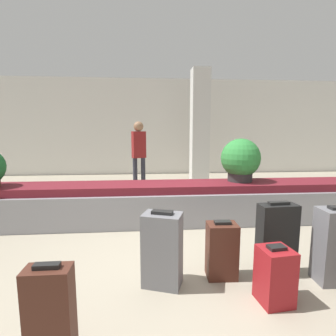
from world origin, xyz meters
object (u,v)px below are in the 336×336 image
Objects in this scene: suitcase_1 at (336,246)px; potted_plant_1 at (241,160)px; pillar at (200,127)px; suitcase_7 at (50,316)px; suitcase_5 at (162,250)px; traveler_0 at (139,149)px; suitcase_2 at (275,276)px; suitcase_0 at (277,240)px; suitcase_6 at (222,250)px.

suitcase_1 is 1.08× the size of potted_plant_1.
pillar is 4.11× the size of suitcase_1.
suitcase_1 is 1.13× the size of suitcase_7.
pillar is 6.43m from suitcase_7.
pillar reaches higher than suitcase_5.
potted_plant_1 is at bearing -89.21° from pillar.
suitcase_7 is 5.01m from traveler_0.
suitcase_7 is 0.40× the size of traveler_0.
suitcase_2 is at bearing -159.26° from suitcase_1.
suitcase_0 is 0.55m from suitcase_1.
suitcase_5 reaches higher than suitcase_6.
potted_plant_1 is at bearing 78.80° from suitcase_0.
suitcase_0 is 1.09× the size of potted_plant_1.
pillar is at bearing 93.37° from suitcase_5.
potted_plant_1 is (0.48, 2.22, 0.76)m from suitcase_2.
suitcase_2 is at bearing -1.12° from suitcase_5.
suitcase_6 is (-0.58, -0.00, -0.09)m from suitcase_0.
traveler_0 is (0.43, 4.94, 0.69)m from suitcase_7.
suitcase_6 is at bearing 176.76° from suitcase_0.
suitcase_7 reaches higher than suitcase_2.
suitcase_6 is 2.09m from potted_plant_1.
suitcase_7 is 3.54m from potted_plant_1.
pillar reaches higher than suitcase_2.
pillar is 6.12× the size of suitcase_2.
traveler_0 is (-2.03, 4.22, 0.65)m from suitcase_1.
suitcase_2 is (-0.43, -5.45, -1.35)m from pillar.
potted_plant_1 is at bearing 71.55° from suitcase_2.
suitcase_1 is at bearing -7.13° from suitcase_6.
traveler_0 is (-0.94, 4.04, 0.74)m from suitcase_6.
suitcase_2 is 0.31× the size of traveler_0.
pillar reaches higher than potted_plant_1.
suitcase_7 is at bearing -161.74° from suitcase_1.
pillar is 2.06m from traveler_0.
suitcase_1 is 2.57m from suitcase_7.
traveler_0 is at bearing 128.08° from potted_plant_1.
suitcase_0 is 1.14× the size of suitcase_7.
potted_plant_1 is at bearing 67.62° from suitcase_6.
suitcase_6 is at bearing 33.63° from suitcase_7.
traveler_0 is (-0.33, 4.13, 0.66)m from suitcase_5.
suitcase_5 is 0.44× the size of traveler_0.
suitcase_0 is 2.15m from suitcase_7.
suitcase_6 reaches higher than suitcase_2.
traveler_0 is at bearing 107.21° from suitcase_0.
pillar is 4.08× the size of suitcase_0.
suitcase_0 is 1.91m from potted_plant_1.
suitcase_6 is at bearing -98.04° from traveler_0.
suitcase_2 is (-0.23, -0.44, -0.13)m from suitcase_0.
suitcase_6 is at bearing 122.07° from suitcase_2.
pillar is at bearing 84.31° from suitcase_0.
suitcase_0 is at bearing 162.25° from suitcase_1.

